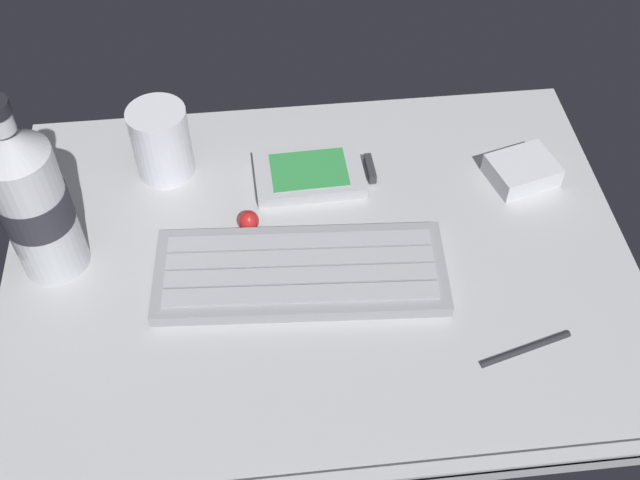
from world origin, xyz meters
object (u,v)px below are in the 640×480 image
(juice_cup, at_px, (162,144))
(keyboard, at_px, (301,271))
(handheld_device, at_px, (315,174))
(water_bottle, at_px, (32,201))
(charger_block, at_px, (522,170))
(trackball_mouse, at_px, (249,221))
(stylus_pen, at_px, (526,347))

(juice_cup, bearing_deg, keyboard, -50.70)
(handheld_device, bearing_deg, water_bottle, -161.88)
(water_bottle, bearing_deg, handheld_device, 18.12)
(handheld_device, xyz_separation_m, water_bottle, (-0.27, -0.09, 0.08))
(keyboard, xyz_separation_m, handheld_device, (0.03, 0.14, -0.00))
(handheld_device, distance_m, juice_cup, 0.17)
(handheld_device, distance_m, charger_block, 0.23)
(trackball_mouse, xyz_separation_m, stylus_pen, (0.25, -0.18, -0.01))
(handheld_device, height_order, stylus_pen, handheld_device)
(charger_block, relative_size, trackball_mouse, 3.18)
(water_bottle, xyz_separation_m, charger_block, (0.50, 0.07, -0.08))
(keyboard, relative_size, charger_block, 4.24)
(water_bottle, xyz_separation_m, trackball_mouse, (0.20, 0.02, -0.08))
(charger_block, bearing_deg, water_bottle, -172.57)
(juice_cup, height_order, charger_block, juice_cup)
(water_bottle, bearing_deg, stylus_pen, -18.94)
(keyboard, bearing_deg, stylus_pen, -28.04)
(trackball_mouse, bearing_deg, handheld_device, 40.34)
(stylus_pen, bearing_deg, water_bottle, 145.85)
(keyboard, distance_m, water_bottle, 0.26)
(charger_block, xyz_separation_m, stylus_pen, (-0.06, -0.22, -0.01))
(keyboard, relative_size, handheld_device, 2.29)
(juice_cup, bearing_deg, water_bottle, -131.90)
(water_bottle, bearing_deg, charger_block, 7.43)
(juice_cup, height_order, stylus_pen, juice_cup)
(keyboard, bearing_deg, water_bottle, 169.35)
(water_bottle, bearing_deg, juice_cup, 48.10)
(juice_cup, bearing_deg, charger_block, -8.01)
(charger_block, xyz_separation_m, trackball_mouse, (-0.31, -0.04, -0.00))
(juice_cup, distance_m, water_bottle, 0.17)
(charger_block, distance_m, trackball_mouse, 0.31)
(water_bottle, xyz_separation_m, stylus_pen, (0.45, -0.15, -0.09))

